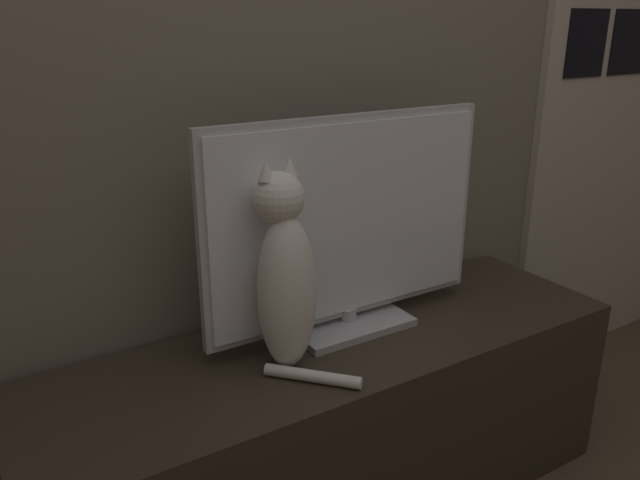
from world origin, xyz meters
TOP-DOWN VIEW (x-y plane):
  - wall_back at (0.00, 1.22)m, footprint 4.80×0.05m
  - tv_stand at (0.00, 0.94)m, footprint 1.59×0.48m
  - tv at (0.07, 1.00)m, footprint 0.81×0.19m
  - cat at (-0.16, 0.91)m, footprint 0.18×0.28m
  - door at (1.40, 1.18)m, footprint 0.84×0.04m

SIDE VIEW (x-z plane):
  - tv_stand at x=0.00m, z-range 0.00..0.51m
  - cat at x=-0.16m, z-range 0.49..0.99m
  - tv at x=0.07m, z-range 0.51..1.07m
  - door at x=1.40m, z-range 0.02..2.07m
  - wall_back at x=0.00m, z-range 0.00..2.60m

